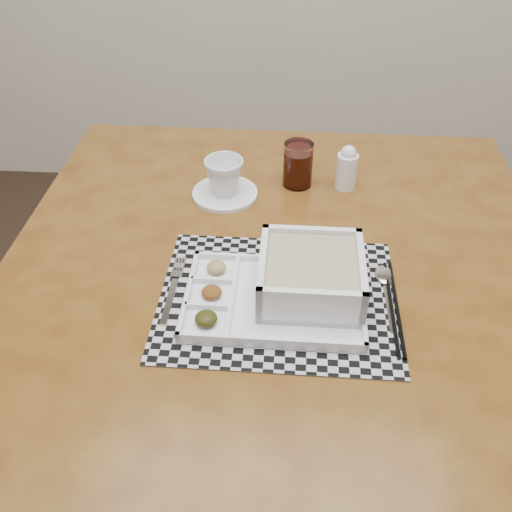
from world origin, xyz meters
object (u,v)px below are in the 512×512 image
at_px(juice_glass, 298,166).
at_px(creamer_bottle, 347,168).
at_px(dining_table, 278,290).
at_px(cup, 224,176).
at_px(serving_tray, 300,283).

xyz_separation_m(juice_glass, creamer_bottle, (0.11, -0.01, 0.00)).
distance_m(dining_table, cup, 0.29).
bearing_deg(dining_table, creamer_bottle, 62.24).
bearing_deg(serving_tray, creamer_bottle, 74.68).
distance_m(dining_table, creamer_bottle, 0.34).
bearing_deg(creamer_bottle, juice_glass, 177.07).
relative_size(juice_glass, creamer_bottle, 0.98).
bearing_deg(creamer_bottle, serving_tray, -105.32).
relative_size(dining_table, serving_tray, 3.44).
relative_size(cup, creamer_bottle, 0.82).
bearing_deg(juice_glass, cup, -160.05).
height_order(serving_tray, creamer_bottle, creamer_bottle).
distance_m(cup, juice_glass, 0.18).
xyz_separation_m(cup, juice_glass, (0.16, 0.06, -0.00)).
xyz_separation_m(serving_tray, creamer_bottle, (0.10, 0.38, 0.02)).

